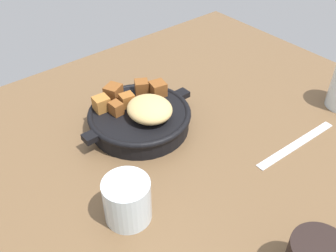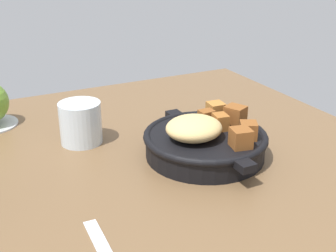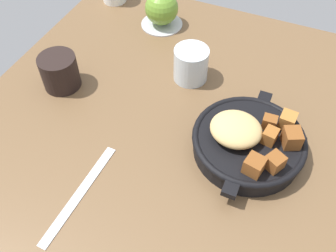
# 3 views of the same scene
# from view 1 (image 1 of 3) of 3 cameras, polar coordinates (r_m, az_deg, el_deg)

# --- Properties ---
(ground_plane) EXTENTS (0.96, 0.86, 0.02)m
(ground_plane) POSITION_cam_1_polar(r_m,az_deg,el_deg) (0.73, 4.30, -3.43)
(ground_plane) COLOR brown
(cast_iron_skillet) EXTENTS (0.24, 0.20, 0.07)m
(cast_iron_skillet) POSITION_cam_1_polar(r_m,az_deg,el_deg) (0.74, -4.19, 1.53)
(cast_iron_skillet) COLOR black
(cast_iron_skillet) RESTS_ON ground_plane
(butter_knife) EXTENTS (0.21, 0.02, 0.00)m
(butter_knife) POSITION_cam_1_polar(r_m,az_deg,el_deg) (0.75, 18.68, -2.58)
(butter_knife) COLOR silver
(butter_knife) RESTS_ON ground_plane
(water_glass_short) EXTENTS (0.07, 0.07, 0.07)m
(water_glass_short) POSITION_cam_1_polar(r_m,az_deg,el_deg) (0.58, -6.12, -10.99)
(water_glass_short) COLOR silver
(water_glass_short) RESTS_ON ground_plane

